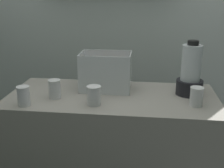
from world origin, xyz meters
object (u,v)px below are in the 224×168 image
at_px(blender_pitcher, 190,73).
at_px(juice_cup_pomegranate_far_left, 24,97).
at_px(juice_cup_beet_right, 196,98).
at_px(carrot_display_bin, 107,79).
at_px(juice_cup_carrot_middle, 94,97).
at_px(juice_cup_carrot_left, 55,90).

height_order(blender_pitcher, juice_cup_pomegranate_far_left, blender_pitcher).
distance_m(juice_cup_pomegranate_far_left, juice_cup_beet_right, 1.05).
distance_m(carrot_display_bin, juice_cup_carrot_middle, 0.29).
relative_size(carrot_display_bin, juice_cup_beet_right, 2.96).
relative_size(juice_cup_pomegranate_far_left, juice_cup_carrot_left, 0.99).
distance_m(juice_cup_carrot_middle, juice_cup_beet_right, 0.62).
xyz_separation_m(carrot_display_bin, juice_cup_carrot_middle, (-0.04, -0.29, -0.03)).
height_order(carrot_display_bin, juice_cup_carrot_middle, carrot_display_bin).
xyz_separation_m(juice_cup_pomegranate_far_left, juice_cup_carrot_middle, (0.42, 0.06, -0.00)).
xyz_separation_m(juice_cup_carrot_left, juice_cup_carrot_middle, (0.27, -0.09, -0.00)).
height_order(juice_cup_pomegranate_far_left, juice_cup_carrot_middle, juice_cup_pomegranate_far_left).
relative_size(juice_cup_carrot_left, juice_cup_carrot_middle, 1.03).
bearing_deg(blender_pitcher, juice_cup_carrot_middle, -156.62).
bearing_deg(juice_cup_pomegranate_far_left, juice_cup_carrot_middle, 8.32).
relative_size(blender_pitcher, juice_cup_pomegranate_far_left, 3.00).
xyz_separation_m(juice_cup_carrot_middle, juice_cup_beet_right, (0.62, 0.06, -0.00)).
distance_m(blender_pitcher, juice_cup_beet_right, 0.22).
height_order(juice_cup_carrot_left, juice_cup_beet_right, juice_cup_carrot_left).
bearing_deg(carrot_display_bin, blender_pitcher, -2.86).
distance_m(blender_pitcher, juice_cup_pomegranate_far_left, 1.08).
bearing_deg(blender_pitcher, juice_cup_beet_right, -85.61).
height_order(carrot_display_bin, blender_pitcher, blender_pitcher).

